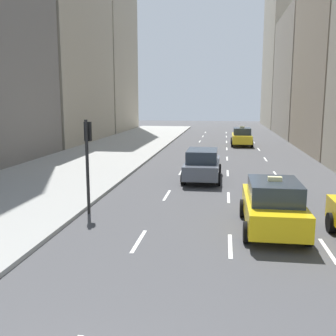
# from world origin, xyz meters

# --- Properties ---
(sidewalk_left) EXTENTS (8.00, 66.00, 0.15)m
(sidewalk_left) POSITION_xyz_m (-7.00, 27.00, 0.07)
(sidewalk_left) COLOR #9E9E99
(sidewalk_left) RESTS_ON ground
(lane_markings) EXTENTS (5.72, 56.00, 0.01)m
(lane_markings) POSITION_xyz_m (2.60, 23.00, 0.01)
(lane_markings) COLOR white
(lane_markings) RESTS_ON ground
(building_row_right) EXTENTS (6.00, 71.88, 30.42)m
(building_row_right) POSITION_xyz_m (12.00, 37.03, 11.57)
(building_row_right) COLOR slate
(building_row_right) RESTS_ON ground
(taxi_lead) EXTENTS (2.02, 4.40, 1.87)m
(taxi_lead) POSITION_xyz_m (4.00, 34.70, 0.88)
(taxi_lead) COLOR yellow
(taxi_lead) RESTS_ON ground
(taxi_second) EXTENTS (2.02, 4.40, 1.87)m
(taxi_second) POSITION_xyz_m (4.00, 9.66, 0.88)
(taxi_second) COLOR yellow
(taxi_second) RESTS_ON ground
(sedan_black_near) EXTENTS (2.02, 4.72, 1.70)m
(sedan_black_near) POSITION_xyz_m (1.20, 17.78, 0.87)
(sedan_black_near) COLOR #565B66
(sedan_black_near) RESTS_ON ground
(traffic_light_pole) EXTENTS (0.24, 0.42, 3.60)m
(traffic_light_pole) POSITION_xyz_m (-2.75, 10.78, 2.41)
(traffic_light_pole) COLOR black
(traffic_light_pole) RESTS_ON ground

